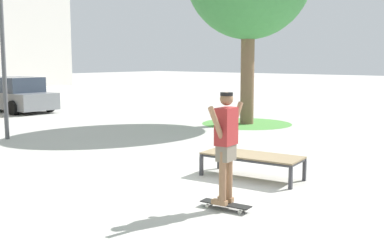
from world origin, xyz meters
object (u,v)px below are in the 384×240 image
object	(u,v)px
skateboard	(226,204)
car_grey	(16,96)
light_post	(1,2)
skate_box	(252,157)
skater	(226,140)

from	to	relation	value
skateboard	car_grey	xyz separation A→B (m)	(5.20, 15.13, 0.61)
car_grey	light_post	bearing A→B (deg)	-121.55
skate_box	skateboard	world-z (taller)	skate_box
skater	car_grey	world-z (taller)	skater
skate_box	car_grey	size ratio (longest dim) A/B	0.47
skateboard	light_post	size ratio (longest dim) A/B	0.14
light_post	skater	bearing A→B (deg)	-97.79
car_grey	light_post	xyz separation A→B (m)	(-4.02, -6.55, 3.13)
light_post	skateboard	bearing A→B (deg)	-97.79
skater	car_grey	bearing A→B (deg)	71.04
skate_box	light_post	size ratio (longest dim) A/B	0.34
skate_box	light_post	world-z (taller)	light_post
skate_box	skater	distance (m)	2.13
skateboard	car_grey	bearing A→B (deg)	71.04
car_grey	skate_box	bearing A→B (deg)	-102.99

